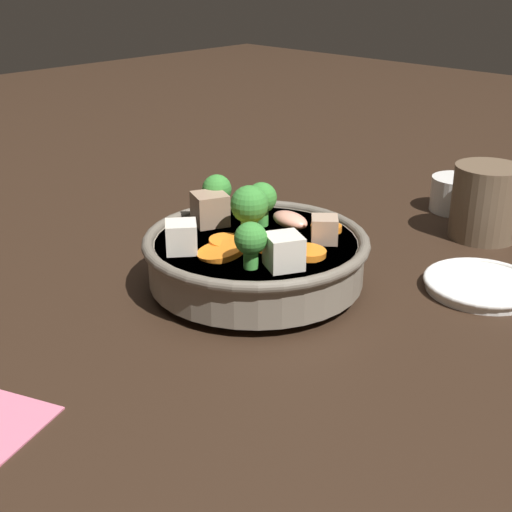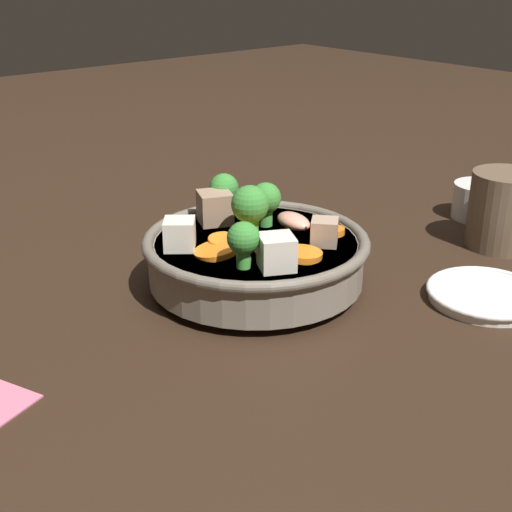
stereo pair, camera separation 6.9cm
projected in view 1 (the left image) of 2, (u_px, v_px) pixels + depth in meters
The scene contains 5 objects.
ground_plane at pixel (256, 287), 0.76m from camera, with size 3.00×3.00×0.00m, color black.
stirfry_bowl at pixel (255, 252), 0.74m from camera, with size 0.24×0.24×0.11m.
side_saucer at pixel (481, 285), 0.75m from camera, with size 0.12×0.12×0.01m.
tea_cup at pixel (456, 194), 0.97m from camera, with size 0.07×0.07×0.05m.
dark_mug at pixel (487, 202), 0.87m from camera, with size 0.11×0.08×0.09m.
Camera 1 is at (0.47, -0.49, 0.33)m, focal length 50.00 mm.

